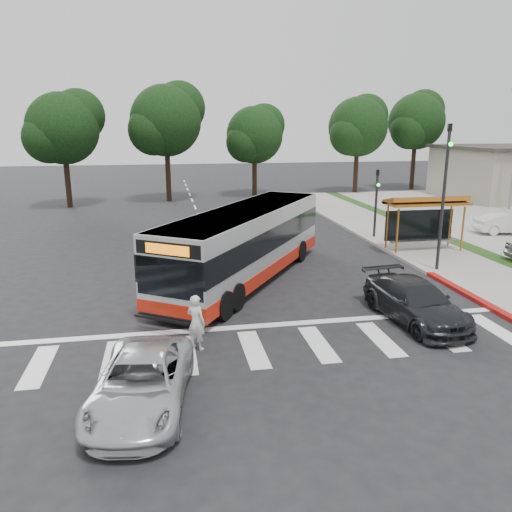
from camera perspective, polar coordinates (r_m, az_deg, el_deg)
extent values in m
plane|color=black|center=(19.59, -2.87, -4.44)|extent=(140.00, 140.00, 0.00)
cube|color=gray|center=(30.23, 16.13, 1.97)|extent=(4.00, 40.00, 0.12)
cube|color=#9E9991|center=(29.40, 12.63, 1.87)|extent=(0.30, 40.00, 0.15)
cube|color=maroon|center=(20.91, 23.26, -4.19)|extent=(0.32, 6.00, 0.15)
cube|color=silver|center=(15.00, -0.30, -10.58)|extent=(18.00, 2.60, 0.01)
cylinder|color=#9F5B1A|center=(25.96, 15.84, 2.70)|extent=(0.10, 0.10, 2.30)
cylinder|color=#9F5B1A|center=(27.73, 22.55, 2.86)|extent=(0.10, 0.10, 2.30)
cylinder|color=#9F5B1A|center=(27.02, 14.73, 3.22)|extent=(0.10, 0.10, 2.30)
cylinder|color=#9F5B1A|center=(28.72, 21.27, 3.36)|extent=(0.10, 0.10, 2.30)
cube|color=#9F5B1A|center=(27.09, 18.92, 5.74)|extent=(4.20, 1.60, 0.12)
cube|color=#9F5B1A|center=(27.12, 18.89, 6.07)|extent=(4.20, 1.32, 0.51)
cube|color=black|center=(27.81, 18.11, 3.40)|extent=(3.80, 0.06, 1.60)
cube|color=gray|center=(27.45, 18.57, 1.62)|extent=(3.60, 0.40, 0.08)
cylinder|color=black|center=(23.41, 20.60, 5.99)|extent=(0.14, 0.14, 6.50)
imported|color=black|center=(23.20, 21.22, 12.71)|extent=(0.16, 0.20, 1.00)
sphere|color=#19E533|center=(23.05, 21.38, 11.81)|extent=(0.18, 0.18, 0.18)
cylinder|color=black|center=(29.74, 13.54, 5.74)|extent=(0.14, 0.14, 4.00)
imported|color=black|center=(29.55, 13.71, 8.61)|extent=(0.16, 0.20, 1.00)
sphere|color=#19E533|center=(29.43, 13.81, 7.90)|extent=(0.18, 0.18, 0.18)
cylinder|color=black|center=(50.04, 11.34, 9.68)|extent=(0.44, 0.44, 4.40)
sphere|color=black|center=(49.87, 11.58, 14.26)|extent=(5.60, 5.60, 5.60)
sphere|color=black|center=(51.08, 12.48, 15.34)|extent=(4.20, 4.20, 4.20)
sphere|color=black|center=(48.87, 10.75, 13.47)|extent=(3.92, 3.92, 3.92)
cylinder|color=black|center=(54.76, 17.50, 9.83)|extent=(0.44, 0.44, 4.84)
sphere|color=black|center=(54.62, 17.86, 14.42)|extent=(5.60, 5.60, 5.60)
sphere|color=black|center=(55.90, 18.59, 15.49)|extent=(4.20, 4.20, 4.20)
sphere|color=black|center=(53.54, 17.20, 13.65)|extent=(3.92, 3.92, 3.92)
cylinder|color=black|center=(44.54, -10.02, 9.31)|extent=(0.44, 0.44, 4.84)
sphere|color=black|center=(44.36, -10.27, 14.98)|extent=(6.00, 6.00, 6.00)
sphere|color=black|center=(45.31, -8.77, 16.42)|extent=(4.50, 4.50, 4.50)
sphere|color=black|center=(43.62, -11.64, 13.91)|extent=(4.20, 4.20, 4.20)
cylinder|color=black|center=(47.32, -0.17, 9.30)|extent=(0.44, 0.44, 3.96)
sphere|color=black|center=(47.12, -0.17, 13.66)|extent=(5.20, 5.20, 5.20)
sphere|color=black|center=(48.07, 0.92, 14.75)|extent=(3.90, 3.90, 3.90)
sphere|color=black|center=(46.34, -1.16, 12.86)|extent=(3.64, 3.64, 3.64)
cylinder|color=black|center=(43.25, -20.73, 8.15)|extent=(0.44, 0.44, 4.40)
sphere|color=black|center=(43.04, -21.22, 13.43)|extent=(5.60, 5.60, 5.60)
sphere|color=black|center=(43.69, -19.65, 14.89)|extent=(4.20, 4.20, 4.20)
sphere|color=black|center=(42.55, -22.62, 12.35)|extent=(3.92, 3.92, 3.92)
imported|color=silver|center=(14.80, -6.86, -7.53)|extent=(0.72, 0.70, 1.68)
imported|color=#212326|center=(17.65, 17.74, -4.98)|extent=(2.36, 4.87, 1.36)
imported|color=#B5B8BB|center=(12.24, -12.95, -13.90)|extent=(2.73, 4.78, 1.26)
imported|color=silver|center=(33.63, 26.81, 3.36)|extent=(3.91, 1.73, 1.25)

